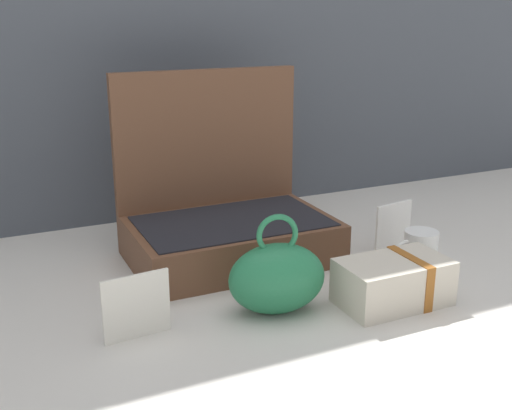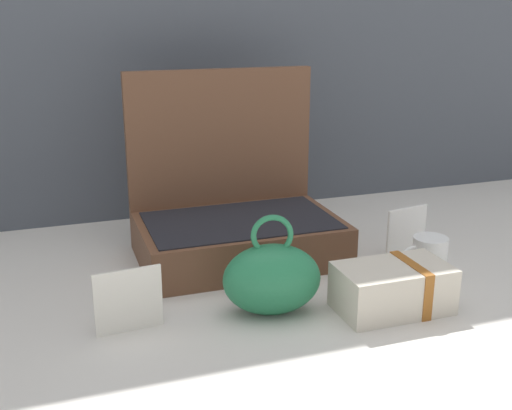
% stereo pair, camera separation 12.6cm
% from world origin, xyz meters
% --- Properties ---
extents(ground_plane, '(6.00, 6.00, 0.00)m').
position_xyz_m(ground_plane, '(0.00, 0.00, 0.00)').
color(ground_plane, beige).
extents(open_suitcase, '(0.47, 0.31, 0.43)m').
position_xyz_m(open_suitcase, '(0.04, 0.20, 0.09)').
color(open_suitcase, brown).
rests_on(open_suitcase, ground_plane).
extents(teal_pouch_handbag, '(0.21, 0.15, 0.20)m').
position_xyz_m(teal_pouch_handbag, '(0.02, -0.12, 0.07)').
color(teal_pouch_handbag, '#237247').
rests_on(teal_pouch_handbag, ground_plane).
extents(cream_toiletry_bag, '(0.22, 0.13, 0.10)m').
position_xyz_m(cream_toiletry_bag, '(0.25, -0.18, 0.05)').
color(cream_toiletry_bag, beige).
rests_on(cream_toiletry_bag, ground_plane).
extents(coffee_mug, '(0.11, 0.08, 0.09)m').
position_xyz_m(coffee_mug, '(0.41, -0.07, 0.05)').
color(coffee_mug, white).
rests_on(coffee_mug, ground_plane).
extents(info_card_left, '(0.13, 0.02, 0.12)m').
position_xyz_m(info_card_left, '(-0.25, -0.10, 0.06)').
color(info_card_left, silver).
rests_on(info_card_left, ground_plane).
extents(poster_card_right, '(0.12, 0.03, 0.12)m').
position_xyz_m(poster_card_right, '(0.43, 0.06, 0.06)').
color(poster_card_right, white).
rests_on(poster_card_right, ground_plane).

